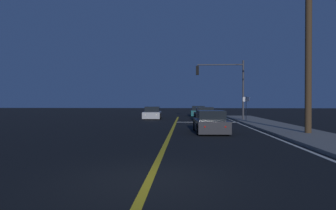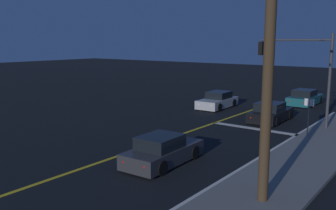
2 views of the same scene
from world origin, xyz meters
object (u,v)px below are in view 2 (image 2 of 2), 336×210
at_px(traffic_signal_near_right, 302,65).
at_px(utility_pole_right, 268,65).
at_px(car_parked_curb_black, 271,113).
at_px(car_side_waiting_charcoal, 163,151).
at_px(car_far_approaching_silver, 218,101).
at_px(car_mid_block_teal, 305,98).
at_px(street_sign_corner, 309,111).

height_order(traffic_signal_near_right, utility_pole_right, utility_pole_right).
height_order(car_parked_curb_black, car_side_waiting_charcoal, same).
distance_m(car_side_waiting_charcoal, car_far_approaching_silver, 14.85).
xyz_separation_m(car_mid_block_teal, utility_pole_right, (5.11, -21.10, 4.11)).
relative_size(car_side_waiting_charcoal, car_far_approaching_silver, 0.98).
height_order(car_side_waiting_charcoal, street_sign_corner, street_sign_corner).
height_order(car_mid_block_teal, traffic_signal_near_right, traffic_signal_near_right).
distance_m(car_side_waiting_charcoal, street_sign_corner, 9.23).
relative_size(car_parked_curb_black, street_sign_corner, 1.81).
relative_size(car_side_waiting_charcoal, traffic_signal_near_right, 0.72).
distance_m(car_parked_curb_black, utility_pole_right, 14.28).
bearing_deg(traffic_signal_near_right, car_side_waiting_charcoal, 77.39).
height_order(car_parked_curb_black, utility_pole_right, utility_pole_right).
xyz_separation_m(car_side_waiting_charcoal, street_sign_corner, (3.87, 8.32, 1.00)).
height_order(car_side_waiting_charcoal, car_mid_block_teal, same).
height_order(car_far_approaching_silver, traffic_signal_near_right, traffic_signal_near_right).
xyz_separation_m(car_mid_block_teal, street_sign_corner, (3.71, -11.54, 1.00)).
distance_m(car_mid_block_teal, utility_pole_right, 22.09).
distance_m(car_side_waiting_charcoal, utility_pole_right, 6.80).
bearing_deg(car_parked_curb_black, traffic_signal_near_right, -12.85).
distance_m(car_parked_curb_black, car_side_waiting_charcoal, 11.55).
bearing_deg(utility_pole_right, car_far_approaching_silver, 124.39).
height_order(car_far_approaching_silver, street_sign_corner, street_sign_corner).
xyz_separation_m(car_parked_curb_black, car_side_waiting_charcoal, (-0.40, -11.54, -0.00)).
relative_size(car_far_approaching_silver, car_mid_block_teal, 0.98).
bearing_deg(car_far_approaching_silver, car_side_waiting_charcoal, 107.87).
bearing_deg(car_mid_block_teal, traffic_signal_near_right, -74.10).
relative_size(car_mid_block_teal, street_sign_corner, 1.89).
relative_size(car_far_approaching_silver, utility_pole_right, 0.47).
bearing_deg(car_far_approaching_silver, car_parked_curb_black, 154.26).
xyz_separation_m(car_parked_curb_black, car_mid_block_teal, (-0.24, 8.31, 0.00)).
distance_m(car_far_approaching_silver, car_mid_block_teal, 7.93).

